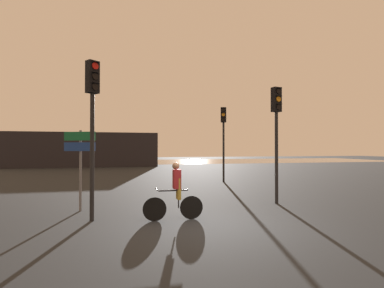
% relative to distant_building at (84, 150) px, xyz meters
% --- Properties ---
extents(ground_plane, '(120.00, 120.00, 0.00)m').
position_rel_distant_building_xyz_m(ground_plane, '(6.39, -27.58, -1.86)').
color(ground_plane, black).
extents(water_strip, '(80.00, 16.00, 0.01)m').
position_rel_distant_building_xyz_m(water_strip, '(6.39, 10.00, -1.86)').
color(water_strip, gray).
rests_on(water_strip, ground).
extents(distant_building, '(15.80, 4.00, 3.72)m').
position_rel_distant_building_xyz_m(distant_building, '(0.00, 0.00, 0.00)').
color(distant_building, black).
rests_on(distant_building, ground).
extents(traffic_light_far_right, '(0.39, 0.41, 4.48)m').
position_rel_distant_building_xyz_m(traffic_light_far_right, '(9.96, -17.88, 1.25)').
color(traffic_light_far_right, black).
rests_on(traffic_light_far_right, ground).
extents(traffic_light_near_left, '(0.41, 0.42, 4.46)m').
position_rel_distant_building_xyz_m(traffic_light_near_left, '(3.18, -26.18, 1.24)').
color(traffic_light_near_left, black).
rests_on(traffic_light_near_left, ground).
extents(traffic_light_near_right, '(0.36, 0.37, 4.26)m').
position_rel_distant_building_xyz_m(traffic_light_near_right, '(9.51, -24.99, 1.11)').
color(traffic_light_near_right, black).
rests_on(traffic_light_near_right, ground).
extents(direction_sign_post, '(1.01, 0.48, 2.60)m').
position_rel_distant_building_xyz_m(direction_sign_post, '(2.68, -24.74, -0.06)').
color(direction_sign_post, slate).
rests_on(direction_sign_post, ground).
extents(cyclist, '(1.71, 0.46, 1.62)m').
position_rel_distant_building_xyz_m(cyclist, '(5.46, -26.60, -1.04)').
color(cyclist, black).
rests_on(cyclist, ground).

